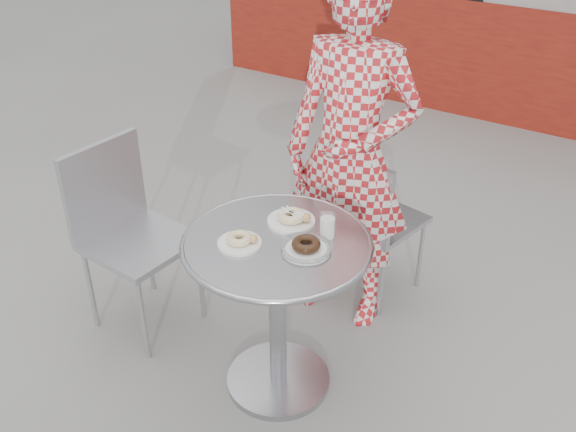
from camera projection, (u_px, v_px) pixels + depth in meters
The scene contains 9 objects.
ground at pixel (286, 383), 3.02m from camera, with size 60.00×60.00×0.00m, color gray.
bistro_table at pixel (277, 279), 2.71m from camera, with size 0.79×0.79×0.80m.
chair_far at pixel (374, 248), 3.50m from camera, with size 0.49×0.49×0.87m.
chair_left at pixel (143, 274), 3.25m from camera, with size 0.50×0.49×0.97m.
seated_person at pixel (351, 155), 3.04m from camera, with size 0.66×0.43×1.81m, color #B21B20.
plate_far at pixel (292, 218), 2.71m from camera, with size 0.20×0.20×0.05m.
plate_near at pixel (240, 241), 2.57m from camera, with size 0.18×0.18×0.05m.
plate_checker at pixel (306, 247), 2.53m from camera, with size 0.20×0.20×0.05m.
milk_cup at pixel (327, 226), 2.61m from camera, with size 0.07×0.07×0.10m.
Camera 1 is at (1.18, -1.81, 2.25)m, focal length 40.00 mm.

